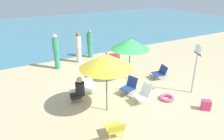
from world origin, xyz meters
name	(u,v)px	position (x,y,z in m)	size (l,w,h in m)	color
ground_plane	(130,99)	(0.00, 0.00, 0.00)	(40.00, 40.00, 0.00)	#CCB789
sea_water	(45,30)	(0.00, 13.32, 0.00)	(40.00, 16.00, 0.01)	teal
umbrella_yellow	(106,61)	(-1.07, -0.20, 1.74)	(1.67, 1.67, 2.03)	#4C4C51
umbrella_green	(130,44)	(0.96, 1.54, 1.56)	(1.64, 1.64, 1.84)	#4C4C51
beach_chair_a	(115,61)	(1.02, 2.89, 0.36)	(0.68, 0.70, 0.69)	red
beach_chair_b	(130,86)	(0.21, 0.37, 0.34)	(0.65, 0.58, 0.65)	navy
beach_chair_c	(144,93)	(0.27, -0.40, 0.38)	(0.55, 0.53, 0.71)	white
beach_chair_d	(115,128)	(-1.50, -1.50, 0.30)	(0.55, 0.63, 0.57)	gold
beach_chair_e	(160,72)	(2.13, 0.85, 0.31)	(0.62, 0.59, 0.58)	navy
beach_chair_f	(88,86)	(-1.13, 1.17, 0.31)	(0.49, 0.51, 0.57)	white
person_a	(56,51)	(-1.46, 4.18, 0.88)	(0.29, 0.29, 1.72)	#389970
person_b	(79,90)	(-1.65, 0.80, 0.45)	(0.56, 0.38, 0.93)	black
person_c	(90,44)	(0.62, 4.95, 0.77)	(0.34, 0.34, 1.55)	#389970
person_d	(78,47)	(-0.22, 4.50, 0.80)	(0.30, 0.30, 1.59)	silver
warning_sign	(196,62)	(2.35, -0.72, 1.25)	(0.21, 0.44, 1.93)	#ADADB2
swim_ring	(167,98)	(1.16, -0.64, 0.06)	(0.53, 0.53, 0.12)	#E54C7F
beach_bag	(206,105)	(1.82, -1.78, 0.17)	(0.28, 0.21, 0.34)	#DB3866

